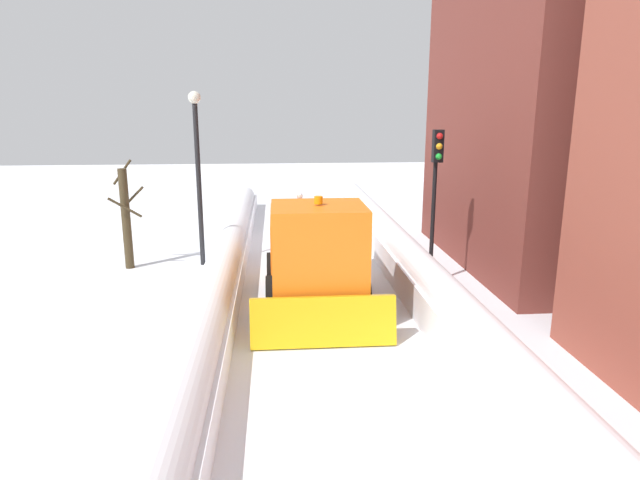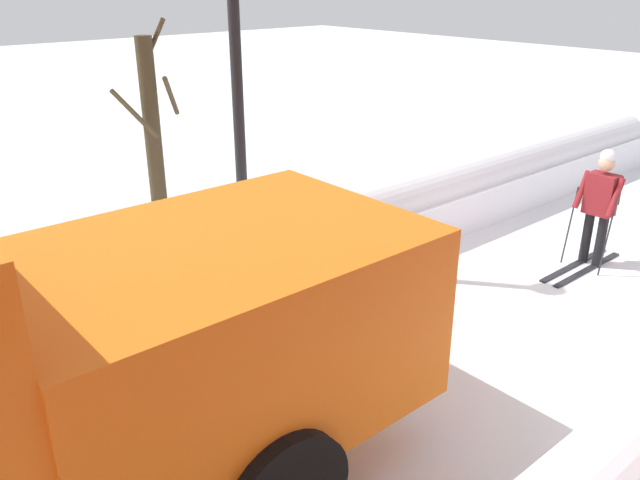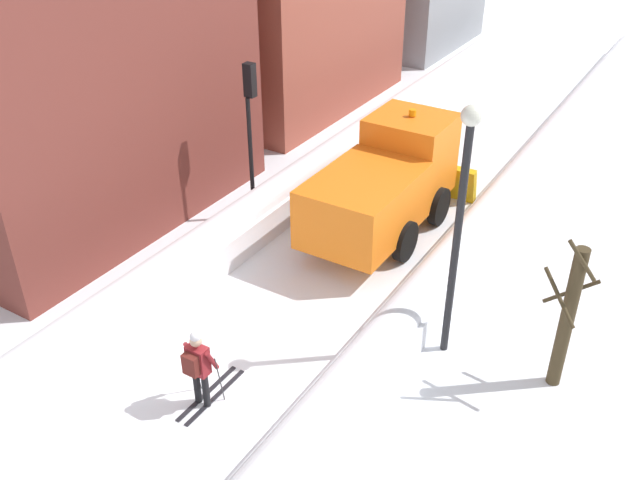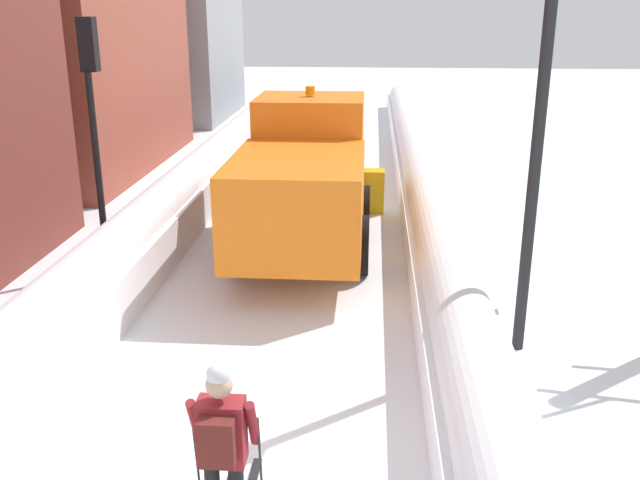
{
  "view_description": "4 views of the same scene",
  "coord_description": "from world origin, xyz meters",
  "px_view_note": "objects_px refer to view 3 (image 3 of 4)",
  "views": [
    {
      "loc": [
        1.17,
        20.88,
        5.15
      ],
      "look_at": [
        -0.2,
        4.08,
        1.03
      ],
      "focal_mm": 30.84,
      "sensor_mm": 36.0,
      "label": 1
    },
    {
      "loc": [
        -3.96,
        8.01,
        4.16
      ],
      "look_at": [
        0.94,
        3.81,
        1.47
      ],
      "focal_mm": 36.16,
      "sensor_mm": 36.0,
      "label": 2
    },
    {
      "loc": [
        7.44,
        -8.42,
        9.99
      ],
      "look_at": [
        0.27,
        3.3,
        1.57
      ],
      "focal_mm": 38.99,
      "sensor_mm": 36.0,
      "label": 3
    },
    {
      "loc": [
        1.46,
        -6.3,
        4.71
      ],
      "look_at": [
        0.69,
        4.19,
        1.17
      ],
      "focal_mm": 39.49,
      "sensor_mm": 36.0,
      "label": 4
    }
  ],
  "objects_px": {
    "skier": "(198,365)",
    "traffic_light_pole": "(251,113)",
    "bare_tree_near": "(567,317)",
    "street_lamp": "(461,208)",
    "plow_truck": "(387,182)"
  },
  "relations": [
    {
      "from": "traffic_light_pole",
      "to": "skier",
      "type": "bearing_deg",
      "value": -62.04
    },
    {
      "from": "plow_truck",
      "to": "traffic_light_pole",
      "type": "relative_size",
      "value": 1.33
    },
    {
      "from": "skier",
      "to": "bare_tree_near",
      "type": "bearing_deg",
      "value": 36.48
    },
    {
      "from": "bare_tree_near",
      "to": "street_lamp",
      "type": "bearing_deg",
      "value": -175.28
    },
    {
      "from": "traffic_light_pole",
      "to": "street_lamp",
      "type": "distance_m",
      "value": 7.5
    },
    {
      "from": "traffic_light_pole",
      "to": "bare_tree_near",
      "type": "bearing_deg",
      "value": -14.84
    },
    {
      "from": "skier",
      "to": "bare_tree_near",
      "type": "distance_m",
      "value": 7.19
    },
    {
      "from": "skier",
      "to": "traffic_light_pole",
      "type": "bearing_deg",
      "value": 117.96
    },
    {
      "from": "plow_truck",
      "to": "bare_tree_near",
      "type": "bearing_deg",
      "value": -32.84
    },
    {
      "from": "plow_truck",
      "to": "traffic_light_pole",
      "type": "bearing_deg",
      "value": -160.5
    },
    {
      "from": "plow_truck",
      "to": "bare_tree_near",
      "type": "xyz_separation_m",
      "value": [
        5.78,
        -3.73,
        0.21
      ]
    },
    {
      "from": "plow_truck",
      "to": "traffic_light_pole",
      "type": "distance_m",
      "value": 4.12
    },
    {
      "from": "traffic_light_pole",
      "to": "bare_tree_near",
      "type": "relative_size",
      "value": 1.28
    },
    {
      "from": "plow_truck",
      "to": "skier",
      "type": "bearing_deg",
      "value": -89.84
    },
    {
      "from": "skier",
      "to": "traffic_light_pole",
      "type": "distance_m",
      "value": 7.91
    }
  ]
}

